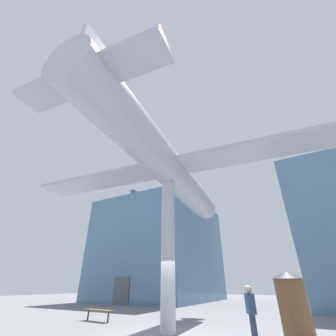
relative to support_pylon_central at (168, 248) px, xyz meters
name	(u,v)px	position (x,y,z in m)	size (l,w,h in m)	color
ground_plane	(168,334)	(0.00, 0.00, -3.06)	(80.00, 80.00, 0.00)	slate
glass_pavilion_left	(160,251)	(-10.50, 16.46, 2.34)	(11.74, 13.64, 11.39)	slate
support_pylon_central	(168,248)	(0.00, 0.00, 0.00)	(0.60, 0.60, 6.12)	#B7B7BC
suspended_airplane	(169,169)	(-0.02, 0.17, 3.90)	(16.17, 15.19, 2.78)	#B2B7BC
visitor_person	(251,309)	(3.10, 0.15, -2.14)	(0.39, 0.46, 1.61)	#2D3D56
plaza_bench	(98,311)	(-4.74, 1.14, -2.62)	(1.86, 0.51, 0.50)	brown
info_kiosk	(293,306)	(4.40, 0.13, -2.02)	(1.01, 1.01, 2.02)	brown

